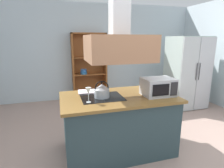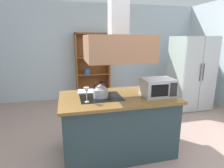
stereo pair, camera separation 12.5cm
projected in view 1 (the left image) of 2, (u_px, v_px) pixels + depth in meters
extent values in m
plane|color=tan|center=(134.00, 150.00, 2.93)|extent=(7.80, 7.80, 0.00)
cube|color=silver|center=(96.00, 52.00, 5.40)|extent=(6.00, 0.12, 2.70)
cube|color=#2C4147|center=(118.00, 125.00, 2.85)|extent=(1.61, 0.89, 0.86)
cube|color=brown|center=(119.00, 97.00, 2.74)|extent=(1.69, 0.97, 0.04)
cube|color=black|center=(102.00, 97.00, 2.67)|extent=(0.60, 0.48, 0.00)
cube|color=#B07954|center=(119.00, 48.00, 2.57)|extent=(0.90, 0.70, 0.36)
cube|color=#AEC2B9|center=(186.00, 72.00, 4.69)|extent=(0.90, 0.72, 1.79)
cube|color=#B6BCBC|center=(189.00, 76.00, 4.28)|extent=(0.44, 0.03, 1.75)
cube|color=#BABCC0|center=(205.00, 75.00, 4.40)|extent=(0.44, 0.03, 1.75)
cylinder|color=#4C4C51|center=(197.00, 72.00, 4.28)|extent=(0.02, 0.02, 0.40)
cylinder|color=#4C4C51|center=(200.00, 71.00, 4.30)|extent=(0.02, 0.02, 0.40)
cube|color=brown|center=(73.00, 68.00, 5.06)|extent=(0.04, 0.40, 1.89)
cube|color=brown|center=(105.00, 67.00, 5.31)|extent=(0.04, 0.40, 1.89)
cube|color=brown|center=(88.00, 33.00, 4.97)|extent=(0.95, 0.40, 0.03)
cube|color=brown|center=(90.00, 98.00, 5.40)|extent=(0.95, 0.40, 0.08)
cube|color=brown|center=(88.00, 66.00, 5.37)|extent=(0.95, 0.02, 1.89)
cube|color=brown|center=(90.00, 74.00, 5.23)|extent=(0.87, 0.36, 0.02)
cube|color=brown|center=(89.00, 57.00, 5.12)|extent=(0.87, 0.36, 0.02)
cylinder|color=teal|center=(84.00, 73.00, 5.13)|extent=(0.18, 0.18, 0.05)
cylinder|color=#2B62A4|center=(84.00, 72.00, 5.12)|extent=(0.17, 0.17, 0.05)
cylinder|color=#3666A9|center=(84.00, 70.00, 5.11)|extent=(0.16, 0.16, 0.05)
cylinder|color=silver|center=(93.00, 55.00, 5.10)|extent=(0.01, 0.01, 0.12)
cone|color=silver|center=(93.00, 51.00, 5.07)|extent=(0.07, 0.07, 0.08)
cylinder|color=silver|center=(99.00, 55.00, 5.14)|extent=(0.01, 0.01, 0.12)
cone|color=silver|center=(99.00, 51.00, 5.11)|extent=(0.07, 0.07, 0.08)
cylinder|color=#AFBAC6|center=(102.00, 93.00, 2.65)|extent=(0.22, 0.22, 0.12)
cone|color=#B3B9C3|center=(102.00, 87.00, 2.63)|extent=(0.21, 0.21, 0.08)
sphere|color=black|center=(102.00, 83.00, 2.61)|extent=(0.03, 0.03, 0.03)
torus|color=black|center=(102.00, 88.00, 2.63)|extent=(0.20, 0.02, 0.20)
cube|color=white|center=(89.00, 92.00, 2.93)|extent=(0.36, 0.27, 0.02)
cube|color=#B7BABF|center=(158.00, 87.00, 2.74)|extent=(0.46, 0.34, 0.26)
cube|color=black|center=(161.00, 90.00, 2.57)|extent=(0.26, 0.01, 0.17)
cube|color=#262628|center=(174.00, 89.00, 2.63)|extent=(0.11, 0.01, 0.20)
cylinder|color=silver|center=(89.00, 102.00, 2.45)|extent=(0.06, 0.06, 0.01)
cylinder|color=silver|center=(89.00, 98.00, 2.44)|extent=(0.01, 0.01, 0.11)
cone|color=silver|center=(88.00, 91.00, 2.42)|extent=(0.08, 0.08, 0.09)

